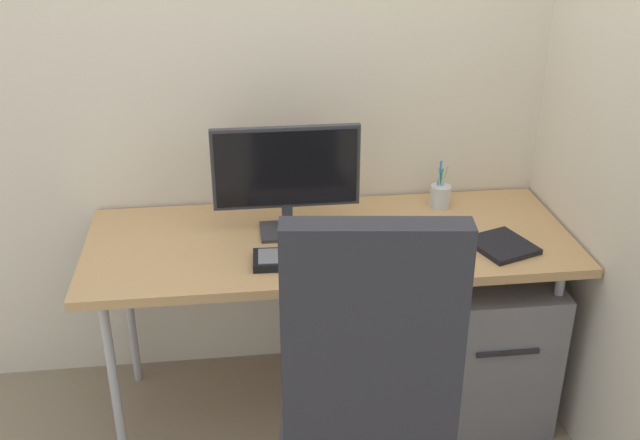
# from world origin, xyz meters

# --- Properties ---
(ground_plane) EXTENTS (8.00, 8.00, 0.00)m
(ground_plane) POSITION_xyz_m (0.00, 0.00, 0.00)
(ground_plane) COLOR gray
(wall_back) EXTENTS (3.49, 0.04, 2.80)m
(wall_back) POSITION_xyz_m (0.00, 0.35, 1.40)
(wall_back) COLOR beige
(wall_back) RESTS_ON ground_plane
(desk) EXTENTS (1.66, 0.65, 0.71)m
(desk) POSITION_xyz_m (0.00, 0.00, 0.67)
(desk) COLOR tan
(desk) RESTS_ON ground_plane
(office_chair) EXTENTS (0.63, 0.64, 1.22)m
(office_chair) POSITION_xyz_m (-0.01, -0.80, 0.63)
(office_chair) COLOR black
(office_chair) RESTS_ON ground_plane
(filing_cabinet) EXTENTS (0.43, 0.55, 0.57)m
(filing_cabinet) POSITION_xyz_m (0.56, -0.03, 0.29)
(filing_cabinet) COLOR slate
(filing_cabinet) RESTS_ON ground_plane
(monitor) EXTENTS (0.50, 0.15, 0.38)m
(monitor) POSITION_xyz_m (-0.14, 0.06, 0.93)
(monitor) COLOR #333338
(monitor) RESTS_ON desk
(keyboard) EXTENTS (0.42, 0.14, 0.03)m
(keyboard) POSITION_xyz_m (-0.06, -0.16, 0.72)
(keyboard) COLOR black
(keyboard) RESTS_ON desk
(mouse) EXTENTS (0.07, 0.10, 0.04)m
(mouse) POSITION_xyz_m (0.29, -0.21, 0.73)
(mouse) COLOR slate
(mouse) RESTS_ON desk
(pen_holder) EXTENTS (0.08, 0.08, 0.17)m
(pen_holder) POSITION_xyz_m (0.44, 0.20, 0.75)
(pen_holder) COLOR silver
(pen_holder) RESTS_ON desk
(notebook) EXTENTS (0.23, 0.24, 0.02)m
(notebook) POSITION_xyz_m (0.56, -0.14, 0.72)
(notebook) COLOR black
(notebook) RESTS_ON desk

